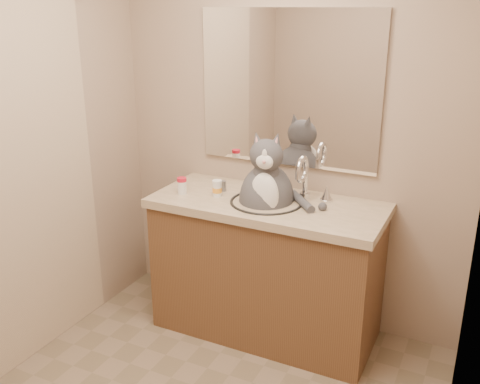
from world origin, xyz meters
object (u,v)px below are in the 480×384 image
cat (267,194)px  pill_bottle_orange (217,189)px  grey_canister (223,186)px  pill_bottle_redcap (182,186)px

cat → pill_bottle_orange: cat is taller
pill_bottle_orange → grey_canister: 0.10m
cat → pill_bottle_orange: size_ratio=6.41×
pill_bottle_redcap → grey_canister: (0.20, 0.15, -0.02)m
cat → pill_bottle_orange: (-0.29, -0.05, 0.01)m
cat → pill_bottle_orange: bearing=173.9°
cat → grey_canister: 0.31m
cat → pill_bottle_redcap: size_ratio=6.33×
grey_canister → pill_bottle_orange: bearing=-82.2°
pill_bottle_redcap → pill_bottle_orange: size_ratio=1.01×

